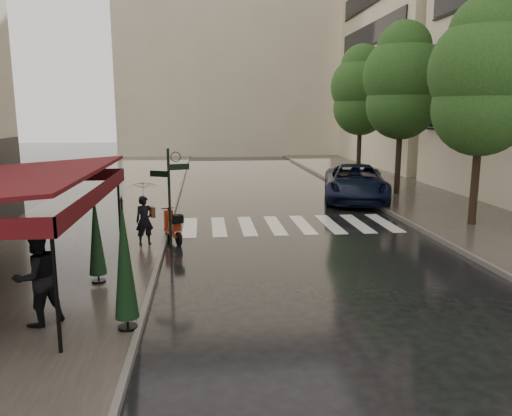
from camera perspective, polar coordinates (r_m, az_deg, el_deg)
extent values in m
plane|color=black|center=(12.65, -5.01, -8.29)|extent=(120.00, 120.00, 0.00)
cube|color=#38332D|center=(24.68, -16.07, 0.93)|extent=(6.00, 60.00, 0.12)
cube|color=#38332D|center=(26.43, 17.25, 1.50)|extent=(5.50, 60.00, 0.12)
cube|color=#595651|center=(24.33, -8.98, 1.12)|extent=(0.12, 60.00, 0.16)
cube|color=#595651|center=(25.46, 11.45, 1.47)|extent=(0.12, 60.00, 0.16)
cube|color=silver|center=(18.43, -7.55, -2.19)|extent=(0.50, 3.20, 0.01)
cube|color=silver|center=(18.43, -4.29, -2.13)|extent=(0.50, 3.20, 0.01)
cube|color=silver|center=(18.49, -1.03, -2.06)|extent=(0.50, 3.20, 0.01)
cube|color=silver|center=(18.61, 2.19, -1.98)|extent=(0.50, 3.20, 0.01)
cube|color=silver|center=(18.78, 5.37, -1.90)|extent=(0.50, 3.20, 0.01)
cube|color=silver|center=(19.02, 8.47, -1.81)|extent=(0.50, 3.20, 0.01)
cube|color=silver|center=(19.30, 11.49, -1.72)|extent=(0.50, 3.20, 0.01)
cube|color=silver|center=(19.64, 14.42, -1.63)|extent=(0.50, 3.20, 0.01)
cube|color=#440910|center=(11.83, -17.46, 1.64)|extent=(0.04, 7.00, 0.35)
cylinder|color=black|center=(9.03, -21.91, -8.35)|extent=(0.07, 0.07, 2.35)
cylinder|color=black|center=(15.18, -15.35, -0.34)|extent=(0.07, 0.07, 2.35)
cylinder|color=black|center=(15.21, -9.85, 0.89)|extent=(0.08, 0.08, 3.10)
cube|color=black|center=(15.05, -8.84, 4.67)|extent=(0.62, 0.26, 0.18)
cube|color=black|center=(15.12, -11.01, 3.86)|extent=(0.56, 0.29, 0.18)
cube|color=#C0B393|center=(41.76, 18.40, 17.38)|extent=(8.00, 16.00, 18.50)
cube|color=#C0B393|center=(50.39, -2.51, 17.55)|extent=(22.00, 6.00, 20.00)
cylinder|color=black|center=(19.65, 23.86, 4.42)|extent=(0.28, 0.28, 4.26)
sphere|color=#173E16|center=(19.56, 24.33, 10.39)|extent=(3.40, 3.40, 3.40)
sphere|color=#173E16|center=(19.61, 24.63, 14.16)|extent=(3.80, 3.80, 3.80)
sphere|color=#173E16|center=(19.74, 24.92, 17.67)|extent=(2.60, 2.60, 2.60)
cylinder|color=black|center=(25.89, 16.00, 6.51)|extent=(0.28, 0.28, 4.48)
sphere|color=#173E16|center=(25.83, 16.26, 11.29)|extent=(3.40, 3.40, 3.40)
sphere|color=#173E16|center=(25.88, 16.42, 14.30)|extent=(3.80, 3.80, 3.80)
sphere|color=#173E16|center=(26.00, 16.58, 17.11)|extent=(2.60, 2.60, 2.60)
cylinder|color=black|center=(32.54, 11.72, 7.42)|extent=(0.28, 0.28, 4.37)
sphere|color=#173E16|center=(32.49, 11.87, 11.13)|extent=(3.40, 3.40, 3.40)
sphere|color=#173E16|center=(32.52, 11.96, 13.46)|extent=(3.80, 3.80, 3.80)
sphere|color=#173E16|center=(32.61, 12.05, 15.65)|extent=(2.60, 2.60, 2.60)
imported|color=black|center=(15.71, -12.62, -1.39)|extent=(0.64, 0.53, 1.52)
imported|color=black|center=(15.50, -12.80, 2.96)|extent=(1.16, 1.17, 0.82)
cube|color=#512615|center=(15.72, -11.77, -0.45)|extent=(0.21, 0.31, 0.32)
imported|color=black|center=(10.43, -23.73, -7.25)|extent=(1.16, 1.16, 1.89)
cylinder|color=black|center=(15.94, -8.82, -3.52)|extent=(0.24, 0.44, 0.44)
cylinder|color=black|center=(16.99, -10.05, -2.66)|extent=(0.24, 0.44, 0.44)
cube|color=maroon|center=(16.47, -9.49, -2.81)|extent=(0.66, 1.19, 0.09)
cube|color=maroon|center=(16.19, -9.27, -2.05)|extent=(0.43, 0.56, 0.25)
cube|color=maroon|center=(16.77, -9.95, -1.37)|extent=(0.31, 0.21, 0.68)
cylinder|color=black|center=(16.78, -10.09, -0.04)|extent=(0.40, 0.18, 0.03)
cube|color=black|center=(15.82, -8.92, -1.23)|extent=(0.37, 0.36, 0.25)
imported|color=black|center=(24.17, 11.28, 2.84)|extent=(4.17, 6.62, 1.70)
cylinder|color=black|center=(10.01, -14.43, -13.05)|extent=(0.37, 0.37, 0.05)
cylinder|color=black|center=(9.59, -14.78, -6.34)|extent=(0.04, 0.04, 2.40)
cone|color=black|center=(9.55, -14.81, -5.66)|extent=(0.45, 0.45, 2.28)
cylinder|color=black|center=(12.73, -17.52, -7.96)|extent=(0.33, 0.33, 0.05)
cylinder|color=black|center=(12.44, -17.80, -3.30)|extent=(0.04, 0.04, 2.08)
cone|color=black|center=(12.41, -17.83, -2.84)|extent=(0.41, 0.41, 1.98)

